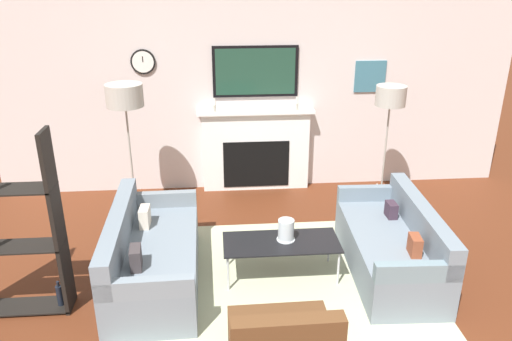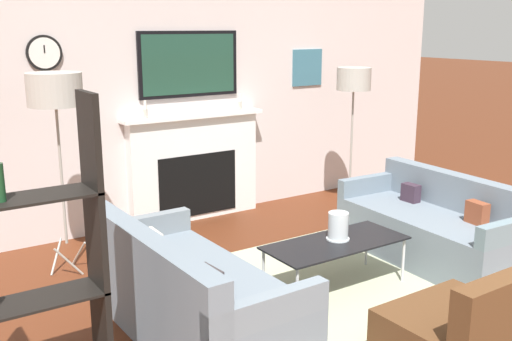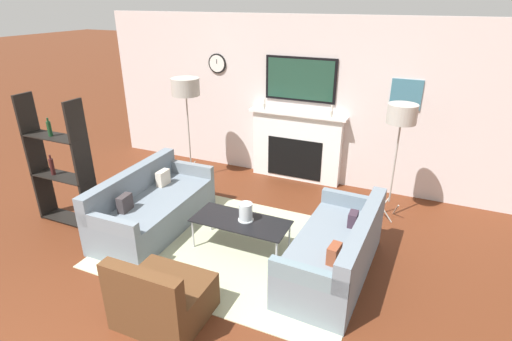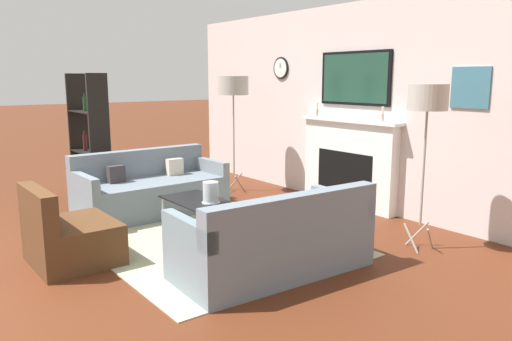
{
  "view_description": "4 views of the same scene",
  "coord_description": "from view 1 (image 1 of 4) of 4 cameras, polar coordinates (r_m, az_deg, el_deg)",
  "views": [
    {
      "loc": [
        -0.56,
        -1.68,
        3.04
      ],
      "look_at": [
        -0.14,
        3.39,
        0.97
      ],
      "focal_mm": 35.0,
      "sensor_mm": 36.0,
      "label": 1
    },
    {
      "loc": [
        -3.01,
        -0.69,
        2.12
      ],
      "look_at": [
        -0.32,
        3.38,
        0.94
      ],
      "focal_mm": 42.0,
      "sensor_mm": 36.0,
      "label": 2
    },
    {
      "loc": [
        1.97,
        -1.02,
        2.94
      ],
      "look_at": [
        0.16,
        3.06,
        0.99
      ],
      "focal_mm": 28.0,
      "sensor_mm": 36.0,
      "label": 3
    },
    {
      "loc": [
        4.53,
        0.08,
        1.73
      ],
      "look_at": [
        0.18,
        3.39,
        0.71
      ],
      "focal_mm": 35.0,
      "sensor_mm": 36.0,
      "label": 4
    }
  ],
  "objects": [
    {
      "name": "fireplace_wall",
      "position": [
        7.14,
        -0.08,
        7.39
      ],
      "size": [
        7.34,
        0.28,
        2.7
      ],
      "color": "beige",
      "rests_on": "ground_plane"
    },
    {
      "name": "floor_lamp_left",
      "position": [
        6.32,
        -14.79,
        8.14
      ],
      "size": [
        0.45,
        0.45,
        1.76
      ],
      "color": "#9E998E",
      "rests_on": "ground_plane"
    },
    {
      "name": "couch_right",
      "position": [
        5.56,
        15.31,
        -8.48
      ],
      "size": [
        0.87,
        1.81,
        0.78
      ],
      "color": "slate",
      "rests_on": "ground_plane"
    },
    {
      "name": "area_rug",
      "position": [
        5.43,
        2.04,
        -11.89
      ],
      "size": [
        3.15,
        2.31,
        0.01
      ],
      "color": "#ADB28E",
      "rests_on": "ground_plane"
    },
    {
      "name": "couch_left",
      "position": [
        5.3,
        -11.9,
        -9.76
      ],
      "size": [
        0.88,
        1.87,
        0.8
      ],
      "color": "slate",
      "rests_on": "ground_plane"
    },
    {
      "name": "floor_lamp_right",
      "position": [
        6.62,
        15.13,
        8.03
      ],
      "size": [
        0.38,
        0.38,
        1.68
      ],
      "color": "#9E998E",
      "rests_on": "ground_plane"
    },
    {
      "name": "hurricane_candle",
      "position": [
        5.22,
        3.45,
        -6.93
      ],
      "size": [
        0.19,
        0.19,
        0.23
      ],
      "color": "silver",
      "rests_on": "coffee_table"
    },
    {
      "name": "shelf_unit",
      "position": [
        5.04,
        -26.34,
        -6.4
      ],
      "size": [
        0.91,
        0.28,
        1.79
      ],
      "color": "black",
      "rests_on": "ground_plane"
    },
    {
      "name": "coffee_table",
      "position": [
        5.24,
        2.9,
        -8.37
      ],
      "size": [
        1.21,
        0.52,
        0.41
      ],
      "color": "black",
      "rests_on": "ground_plane"
    }
  ]
}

